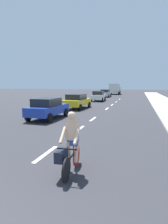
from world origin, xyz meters
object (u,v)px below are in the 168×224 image
at_px(cyclist, 70,146).
at_px(parked_car_white, 98,96).
at_px(parked_car_silver, 105,93).
at_px(parked_car_yellow, 77,101).
at_px(parked_car_blue, 48,108).
at_px(delivery_truck, 115,89).

bearing_deg(cyclist, parked_car_white, -83.71).
height_order(parked_car_white, parked_car_silver, same).
bearing_deg(parked_car_white, parked_car_yellow, -93.52).
relative_size(parked_car_blue, parked_car_yellow, 0.94).
relative_size(parked_car_yellow, delivery_truck, 0.71).
height_order(parked_car_silver, delivery_truck, delivery_truck).
bearing_deg(parked_car_blue, parked_car_silver, 91.90).
distance_m(parked_car_blue, delivery_truck, 38.26).
height_order(parked_car_yellow, parked_car_white, same).
distance_m(parked_car_blue, parked_car_yellow, 6.47).
height_order(parked_car_yellow, parked_car_silver, same).
distance_m(cyclist, parked_car_blue, 9.29).
bearing_deg(parked_car_yellow, parked_car_blue, -88.49).
relative_size(parked_car_white, parked_car_silver, 0.94).
height_order(cyclist, parked_car_silver, cyclist).
xyz_separation_m(parked_car_white, parked_car_silver, (-0.65, 10.21, 0.00)).
relative_size(cyclist, parked_car_white, 0.45).
bearing_deg(parked_car_yellow, cyclist, -69.43).
bearing_deg(parked_car_white, cyclist, -81.91).
xyz_separation_m(parked_car_silver, delivery_truck, (0.48, 11.68, 0.66)).
relative_size(parked_car_blue, parked_car_silver, 0.97).
relative_size(parked_car_white, delivery_truck, 0.64).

